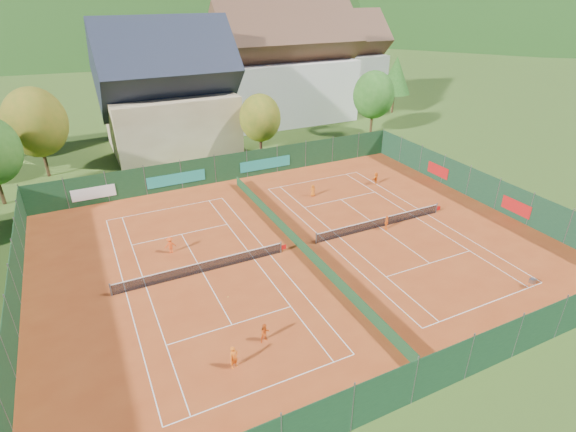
# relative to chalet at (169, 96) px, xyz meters

# --- Properties ---
(ground) EXTENTS (600.00, 600.00, 0.00)m
(ground) POSITION_rel_chalet_xyz_m (3.00, -30.00, -6.64)
(ground) COLOR #2F4B17
(ground) RESTS_ON ground
(clay_pad) EXTENTS (40.00, 32.00, 0.01)m
(clay_pad) POSITION_rel_chalet_xyz_m (3.00, -30.00, -6.62)
(clay_pad) COLOR #9E3C17
(clay_pad) RESTS_ON ground
(court_markings_left) EXTENTS (11.03, 23.83, 0.00)m
(court_markings_left) POSITION_rel_chalet_xyz_m (-5.00, -30.00, -6.61)
(court_markings_left) COLOR white
(court_markings_left) RESTS_ON ground
(court_markings_right) EXTENTS (11.03, 23.83, 0.00)m
(court_markings_right) POSITION_rel_chalet_xyz_m (11.00, -30.00, -6.61)
(court_markings_right) COLOR white
(court_markings_right) RESTS_ON ground
(tennis_net_left) EXTENTS (13.30, 0.10, 1.02)m
(tennis_net_left) POSITION_rel_chalet_xyz_m (-4.85, -30.00, -6.12)
(tennis_net_left) COLOR #59595B
(tennis_net_left) RESTS_ON ground
(tennis_net_right) EXTENTS (13.30, 0.10, 1.02)m
(tennis_net_right) POSITION_rel_chalet_xyz_m (11.15, -30.00, -6.12)
(tennis_net_right) COLOR #59595B
(tennis_net_right) RESTS_ON ground
(court_divider) EXTENTS (0.03, 28.80, 1.00)m
(court_divider) POSITION_rel_chalet_xyz_m (3.00, -30.00, -6.12)
(court_divider) COLOR #153A1D
(court_divider) RESTS_ON ground
(fence_north) EXTENTS (40.00, 0.10, 3.00)m
(fence_north) POSITION_rel_chalet_xyz_m (2.54, -14.01, -5.16)
(fence_north) COLOR #13351A
(fence_north) RESTS_ON ground
(fence_south) EXTENTS (40.00, 0.04, 3.00)m
(fence_south) POSITION_rel_chalet_xyz_m (3.00, -46.00, -5.12)
(fence_south) COLOR #13361E
(fence_south) RESTS_ON ground
(fence_west) EXTENTS (0.04, 32.00, 3.00)m
(fence_west) POSITION_rel_chalet_xyz_m (-17.00, -30.00, -5.12)
(fence_west) COLOR #13361B
(fence_west) RESTS_ON ground
(fence_east) EXTENTS (0.09, 32.00, 3.00)m
(fence_east) POSITION_rel_chalet_xyz_m (23.00, -29.95, -5.14)
(fence_east) COLOR #12331E
(fence_east) RESTS_ON ground
(chalet) EXTENTS (16.20, 12.00, 16.00)m
(chalet) POSITION_rel_chalet_xyz_m (0.00, 0.00, 0.00)
(chalet) COLOR beige
(chalet) RESTS_ON ground
(hotel_block_a) EXTENTS (21.60, 11.00, 17.25)m
(hotel_block_a) POSITION_rel_chalet_xyz_m (19.00, 6.00, 0.76)
(hotel_block_a) COLOR silver
(hotel_block_a) RESTS_ON ground
(hotel_block_b) EXTENTS (17.28, 10.00, 15.50)m
(hotel_block_b) POSITION_rel_chalet_xyz_m (33.00, 14.00, -0.01)
(hotel_block_b) COLOR silver
(hotel_block_b) RESTS_ON ground
(tree_west_mid) EXTENTS (6.44, 6.44, 9.78)m
(tree_west_mid) POSITION_rel_chalet_xyz_m (-15.00, -4.00, -0.56)
(tree_west_mid) COLOR #432D18
(tree_west_mid) RESTS_ON ground
(tree_center) EXTENTS (5.01, 5.01, 7.60)m
(tree_center) POSITION_rel_chalet_xyz_m (9.00, -8.00, -1.91)
(tree_center) COLOR #432618
(tree_center) RESTS_ON ground
(tree_east_front) EXTENTS (5.72, 5.72, 8.69)m
(tree_east_front) POSITION_rel_chalet_xyz_m (27.00, -6.00, -1.23)
(tree_east_front) COLOR #4B331B
(tree_east_front) RESTS_ON ground
(tree_east_mid) EXTENTS (5.04, 5.04, 9.00)m
(tree_east_mid) POSITION_rel_chalet_xyz_m (37.00, 2.00, -0.56)
(tree_east_mid) COLOR #4B331A
(tree_east_mid) RESTS_ON ground
(tree_east_back) EXTENTS (7.15, 7.15, 10.86)m
(tree_east_back) POSITION_rel_chalet_xyz_m (29.00, 10.00, 0.12)
(tree_east_back) COLOR #482F19
(tree_east_back) RESTS_ON ground
(mountain_backdrop) EXTENTS (820.00, 530.00, 242.00)m
(mountain_backdrop) POSITION_rel_chalet_xyz_m (31.54, 203.48, -46.26)
(mountain_backdrop) COLOR black
(mountain_backdrop) RESTS_ON ground
(ball_hopper) EXTENTS (0.34, 0.34, 0.80)m
(ball_hopper) POSITION_rel_chalet_xyz_m (15.29, -41.88, -6.07)
(ball_hopper) COLOR slate
(ball_hopper) RESTS_ON ground
(loose_ball_0) EXTENTS (0.07, 0.07, 0.07)m
(loose_ball_0) POSITION_rel_chalet_xyz_m (-4.30, -33.61, -6.59)
(loose_ball_0) COLOR #CCD833
(loose_ball_0) RESTS_ON ground
(loose_ball_1) EXTENTS (0.07, 0.07, 0.07)m
(loose_ball_1) POSITION_rel_chalet_xyz_m (5.48, -40.39, -6.59)
(loose_ball_1) COLOR #CCD833
(loose_ball_1) RESTS_ON ground
(player_left_near) EXTENTS (0.61, 0.50, 1.45)m
(player_left_near) POSITION_rel_chalet_xyz_m (-6.06, -39.77, -5.90)
(player_left_near) COLOR orange
(player_left_near) RESTS_ON ground
(player_left_mid) EXTENTS (0.65, 0.53, 1.25)m
(player_left_mid) POSITION_rel_chalet_xyz_m (-3.68, -38.62, -6.00)
(player_left_mid) COLOR #D65013
(player_left_mid) RESTS_ON ground
(player_left_far) EXTENTS (0.92, 0.56, 1.38)m
(player_left_far) POSITION_rel_chalet_xyz_m (-6.45, -26.13, -5.93)
(player_left_far) COLOR #FA5116
(player_left_far) RESTS_ON ground
(player_right_near) EXTENTS (0.70, 0.79, 1.28)m
(player_right_near) POSITION_rel_chalet_xyz_m (11.27, -30.52, -5.98)
(player_right_near) COLOR orange
(player_right_near) RESTS_ON ground
(player_right_far_a) EXTENTS (0.68, 0.52, 1.24)m
(player_right_far_a) POSITION_rel_chalet_xyz_m (8.88, -21.63, -6.00)
(player_right_far_a) COLOR orange
(player_right_far_a) RESTS_ON ground
(player_right_far_b) EXTENTS (1.26, 0.96, 1.32)m
(player_right_far_b) POSITION_rel_chalet_xyz_m (16.42, -21.84, -5.96)
(player_right_far_b) COLOR orange
(player_right_far_b) RESTS_ON ground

